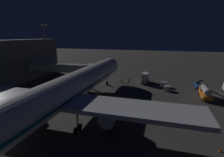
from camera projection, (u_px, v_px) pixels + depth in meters
ground_plane at (88, 101)px, 43.82m from camera, size 320.00×320.00×0.00m
airliner_at_gate at (61, 94)px, 31.50m from camera, size 48.91×67.03×18.72m
jet_bridge at (66, 68)px, 56.29m from camera, size 23.69×3.40×7.40m
apron_floodlight_mast at (45, 48)px, 65.82m from camera, size 2.90×0.50×20.01m
belt_loader at (198, 85)px, 54.80m from camera, size 1.96×8.31×3.57m
catering_truck at (145, 78)px, 60.29m from camera, size 2.36×5.93×3.61m
fuel_tanker at (205, 92)px, 45.81m from camera, size 2.46×6.69×3.15m
baggage_container_near_belt at (164, 84)px, 55.87m from camera, size 1.82×1.66×1.66m
baggage_container_mid_row at (167, 88)px, 52.10m from camera, size 1.62×1.74×1.46m
ground_crew_near_nose_gear at (122, 80)px, 60.58m from camera, size 0.40×0.40×1.87m
ground_crew_by_belt_loader at (121, 79)px, 62.50m from camera, size 0.40×0.40×1.66m
ground_crew_marshaller_fwd at (128, 80)px, 60.35m from camera, size 0.40×0.40×1.79m
ground_crew_under_port_wing at (130, 78)px, 63.08m from camera, size 0.40×0.40×1.89m
traffic_cone_nose_port at (118, 81)px, 62.67m from camera, size 0.36×0.36×0.55m
traffic_cone_nose_starboard at (106, 80)px, 63.87m from camera, size 0.36×0.36×0.55m
traffic_cone_wingtip_svc_side at (221, 150)px, 24.75m from camera, size 0.36×0.36×0.55m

